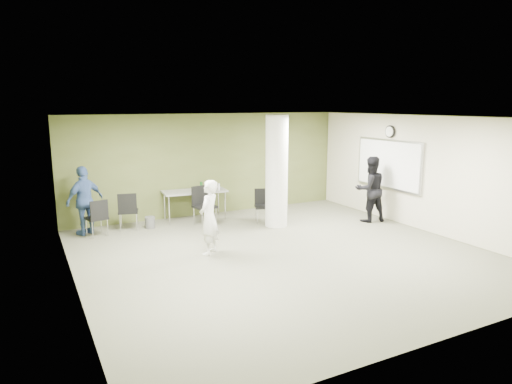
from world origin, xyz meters
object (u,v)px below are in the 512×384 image
woman_white (209,217)px  man_blue (85,200)px  man_black (370,189)px  chair_back_left (98,215)px  folding_table (195,192)px

woman_white → man_blue: man_blue is taller
man_black → chair_back_left: bearing=-5.0°
woman_white → man_black: 4.76m
chair_back_left → woman_white: (1.85, -2.36, 0.26)m
man_black → man_blue: (-6.80, 2.14, -0.04)m
chair_back_left → man_blue: bearing=-71.9°
chair_back_left → man_black: bearing=150.2°
folding_table → man_black: (4.02, -2.27, 0.12)m
woman_white → man_blue: (-2.07, 2.70, 0.05)m
man_blue → chair_back_left: bearing=94.8°
folding_table → chair_back_left: 2.62m
chair_back_left → man_black: size_ratio=0.51×
folding_table → man_black: 4.62m
folding_table → woman_white: bearing=-99.4°
folding_table → woman_white: woman_white is taller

